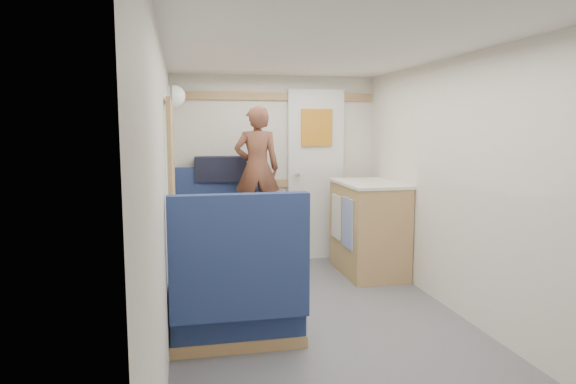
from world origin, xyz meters
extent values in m
plane|color=#515156|center=(0.00, 0.00, 0.00)|extent=(4.50, 4.50, 0.00)
plane|color=silver|center=(0.00, 0.00, 2.00)|extent=(4.50, 4.50, 0.00)
cube|color=silver|center=(0.00, 2.25, 1.00)|extent=(2.20, 0.02, 2.00)
cube|color=silver|center=(-1.10, 0.00, 1.00)|extent=(0.02, 4.50, 2.00)
cube|color=silver|center=(1.10, 0.00, 1.00)|extent=(0.02, 4.50, 2.00)
cube|color=#A8894C|center=(0.00, 2.23, 0.85)|extent=(2.15, 0.02, 0.08)
cube|color=#A8894C|center=(0.00, 2.23, 1.78)|extent=(2.15, 0.02, 0.08)
cube|color=#9CAA90|center=(-1.08, 1.00, 1.25)|extent=(0.04, 1.30, 0.72)
cube|color=white|center=(0.45, 2.22, 0.93)|extent=(0.62, 0.04, 1.86)
cube|color=gold|center=(0.45, 2.19, 1.45)|extent=(0.34, 0.03, 0.40)
cylinder|color=silver|center=(0.23, 2.17, 0.95)|extent=(0.04, 0.10, 0.04)
cube|color=white|center=(-0.65, 1.00, 0.70)|extent=(0.62, 0.92, 0.04)
cylinder|color=silver|center=(-0.65, 1.00, 0.35)|extent=(0.08, 0.08, 0.66)
cylinder|color=silver|center=(-0.65, 1.00, 0.01)|extent=(0.36, 0.36, 0.03)
cube|color=navy|center=(-0.65, 1.80, 0.23)|extent=(0.88, 0.50, 0.45)
cube|color=navy|center=(-0.65, 2.08, 0.65)|extent=(0.88, 0.10, 0.80)
cube|color=#A8894C|center=(-0.65, 1.80, 0.04)|extent=(0.90, 0.52, 0.08)
cube|color=navy|center=(-0.65, 0.20, 0.23)|extent=(0.88, 0.50, 0.45)
cube|color=navy|center=(-0.65, -0.08, 0.65)|extent=(0.88, 0.10, 0.80)
cube|color=#A8894C|center=(-0.65, 0.20, 0.04)|extent=(0.90, 0.52, 0.08)
cube|color=#A8894C|center=(-0.65, 2.12, 0.88)|extent=(0.90, 0.14, 0.04)
sphere|color=white|center=(-1.04, 1.85, 1.75)|extent=(0.20, 0.20, 0.20)
cube|color=#A8894C|center=(0.82, 1.55, 0.45)|extent=(0.54, 0.90, 0.90)
cube|color=silver|center=(0.82, 1.55, 0.91)|extent=(0.56, 0.92, 0.03)
cube|color=#5972B2|center=(0.54, 1.37, 0.55)|extent=(0.01, 0.30, 0.48)
cube|color=silver|center=(0.54, 1.73, 0.55)|extent=(0.01, 0.28, 0.44)
imported|color=brown|center=(-0.27, 1.76, 1.06)|extent=(0.46, 0.32, 1.21)
cube|color=black|center=(-0.59, 2.12, 1.03)|extent=(0.55, 0.29, 0.25)
cube|color=silver|center=(-0.57, 0.93, 0.73)|extent=(0.39, 0.43, 0.02)
sphere|color=#EC600A|center=(-0.43, 0.71, 0.77)|extent=(0.07, 0.07, 0.07)
cube|color=#F0E78B|center=(-0.52, 0.87, 0.76)|extent=(0.10, 0.07, 0.04)
cylinder|color=white|center=(-0.73, 1.07, 0.72)|extent=(0.06, 0.06, 0.01)
cylinder|color=white|center=(-0.73, 1.07, 0.78)|extent=(0.01, 0.01, 0.10)
sphere|color=#450713|center=(-0.73, 1.07, 0.85)|extent=(0.08, 0.08, 0.08)
cylinder|color=silver|center=(-0.79, 0.66, 0.78)|extent=(0.08, 0.08, 0.12)
cylinder|color=silver|center=(-0.84, 1.22, 0.78)|extent=(0.07, 0.07, 0.11)
cylinder|color=white|center=(-0.68, 1.23, 0.78)|extent=(0.07, 0.07, 0.12)
cylinder|color=#924515|center=(-0.43, 1.14, 0.78)|extent=(0.07, 0.07, 0.11)
cylinder|color=black|center=(-0.68, 1.02, 0.76)|extent=(0.03, 0.03, 0.09)
cylinder|color=white|center=(-0.76, 1.06, 0.76)|extent=(0.03, 0.03, 0.08)
cube|color=olive|center=(-0.43, 1.38, 0.77)|extent=(0.20, 0.27, 0.10)
camera|label=1|loc=(-0.99, -3.21, 1.46)|focal=32.00mm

